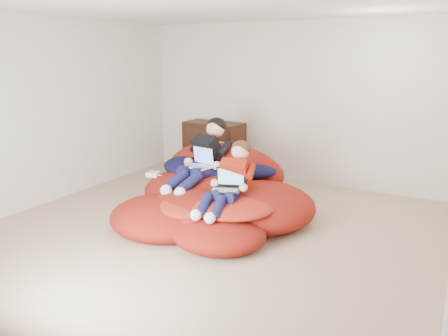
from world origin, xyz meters
TOP-DOWN VIEW (x-y plane):
  - room_shell at (0.00, 0.00)m, footprint 5.10×5.10m
  - dresser at (-1.24, 2.24)m, footprint 1.03×0.59m
  - beanbag_pile at (-0.22, 0.50)m, footprint 2.42×2.34m
  - cream_pillow at (-0.64, 1.41)m, footprint 0.43×0.27m
  - older_boy at (-0.49, 0.71)m, footprint 0.45×1.25m
  - younger_boy at (0.19, 0.19)m, footprint 0.38×1.05m
  - laptop_white at (-0.49, 0.62)m, footprint 0.36×0.32m
  - laptop_black at (0.19, 0.12)m, footprint 0.40×0.38m
  - power_adapter at (-1.17, 0.48)m, footprint 0.19×0.19m

SIDE VIEW (x-z plane):
  - room_shell at x=0.00m, z-range -1.17..1.60m
  - beanbag_pile at x=-0.22m, z-range -0.19..0.70m
  - power_adapter at x=-1.17m, z-range 0.39..0.45m
  - dresser at x=-1.24m, z-range 0.00..0.89m
  - laptop_black at x=0.19m, z-range 0.44..0.69m
  - cream_pillow at x=-0.64m, z-range 0.48..0.76m
  - younger_boy at x=0.19m, z-range 0.27..0.99m
  - laptop_white at x=-0.49m, z-range 0.52..0.76m
  - older_boy at x=-0.49m, z-range 0.31..1.14m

